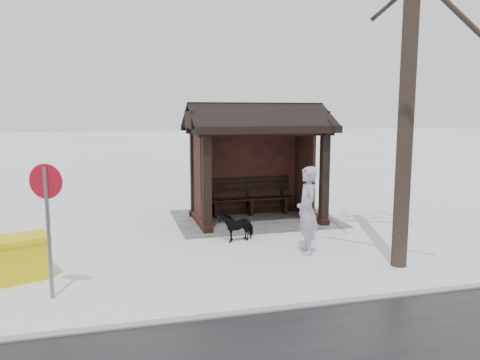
{
  "coord_description": "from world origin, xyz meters",
  "views": [
    {
      "loc": [
        3.54,
        11.58,
        2.85
      ],
      "look_at": [
        0.67,
        0.8,
        1.22
      ],
      "focal_mm": 35.0,
      "sensor_mm": 36.0,
      "label": 1
    }
  ],
  "objects_px": {
    "pedestrian": "(307,210)",
    "road_sign": "(47,201)",
    "bus_shelter": "(255,138)",
    "dog": "(237,226)",
    "grit_bin": "(18,258)"
  },
  "relations": [
    {
      "from": "pedestrian",
      "to": "road_sign",
      "type": "xyz_separation_m",
      "value": [
        4.71,
        1.14,
        0.64
      ]
    },
    {
      "from": "bus_shelter",
      "to": "dog",
      "type": "height_order",
      "value": "bus_shelter"
    },
    {
      "from": "grit_bin",
      "to": "road_sign",
      "type": "distance_m",
      "value": 1.66
    },
    {
      "from": "bus_shelter",
      "to": "grit_bin",
      "type": "distance_m",
      "value": 6.44
    },
    {
      "from": "dog",
      "to": "pedestrian",
      "type": "bearing_deg",
      "value": 25.3
    },
    {
      "from": "pedestrian",
      "to": "dog",
      "type": "height_order",
      "value": "pedestrian"
    },
    {
      "from": "bus_shelter",
      "to": "grit_bin",
      "type": "relative_size",
      "value": 3.12
    },
    {
      "from": "road_sign",
      "to": "pedestrian",
      "type": "bearing_deg",
      "value": -141.86
    },
    {
      "from": "bus_shelter",
      "to": "pedestrian",
      "type": "xyz_separation_m",
      "value": [
        -0.14,
        3.19,
        -1.28
      ]
    },
    {
      "from": "road_sign",
      "to": "grit_bin",
      "type": "bearing_deg",
      "value": -32.43
    },
    {
      "from": "bus_shelter",
      "to": "dog",
      "type": "relative_size",
      "value": 4.72
    },
    {
      "from": "bus_shelter",
      "to": "road_sign",
      "type": "bearing_deg",
      "value": 43.41
    },
    {
      "from": "grit_bin",
      "to": "pedestrian",
      "type": "bearing_deg",
      "value": 160.96
    },
    {
      "from": "road_sign",
      "to": "dog",
      "type": "bearing_deg",
      "value": -121.29
    },
    {
      "from": "bus_shelter",
      "to": "pedestrian",
      "type": "relative_size",
      "value": 2.03
    }
  ]
}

